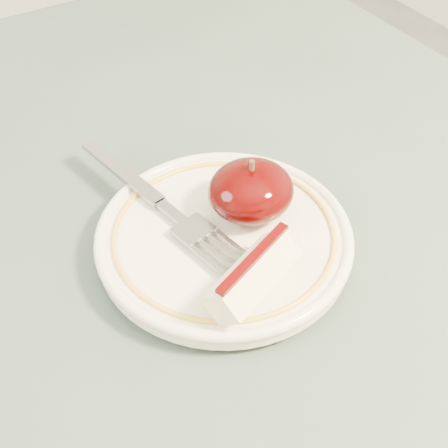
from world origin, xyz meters
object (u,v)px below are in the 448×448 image
plate (224,238)px  apple_half (251,191)px  table (117,367)px  fork (161,204)px

plate → apple_half: size_ratio=2.92×
table → fork: size_ratio=4.75×
table → fork: 0.14m
plate → apple_half: (0.03, 0.01, 0.02)m
plate → apple_half: bearing=19.3°
plate → fork: 0.06m
table → fork: bearing=30.4°
plate → fork: bearing=118.7°
table → plate: plate is taller
table → plate: size_ratio=4.74×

